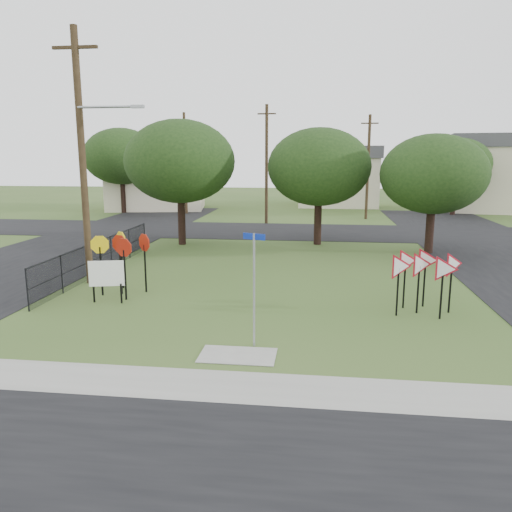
{
  "coord_description": "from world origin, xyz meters",
  "views": [
    {
      "loc": [
        2.0,
        -14.55,
        5.12
      ],
      "look_at": [
        -0.19,
        3.0,
        1.6
      ],
      "focal_mm": 35.0,
      "sensor_mm": 36.0,
      "label": 1
    }
  ],
  "objects_px": {
    "stop_sign_cluster": "(122,250)",
    "yield_sign_cluster": "(424,267)",
    "street_name_sign": "(254,283)",
    "info_board": "(106,275)"
  },
  "relations": [
    {
      "from": "stop_sign_cluster",
      "to": "yield_sign_cluster",
      "type": "xyz_separation_m",
      "value": [
        10.78,
        -1.0,
        -0.15
      ]
    },
    {
      "from": "street_name_sign",
      "to": "yield_sign_cluster",
      "type": "height_order",
      "value": "street_name_sign"
    },
    {
      "from": "stop_sign_cluster",
      "to": "info_board",
      "type": "height_order",
      "value": "stop_sign_cluster"
    },
    {
      "from": "stop_sign_cluster",
      "to": "yield_sign_cluster",
      "type": "relative_size",
      "value": 0.88
    },
    {
      "from": "street_name_sign",
      "to": "stop_sign_cluster",
      "type": "relative_size",
      "value": 1.37
    },
    {
      "from": "street_name_sign",
      "to": "stop_sign_cluster",
      "type": "height_order",
      "value": "street_name_sign"
    },
    {
      "from": "stop_sign_cluster",
      "to": "yield_sign_cluster",
      "type": "height_order",
      "value": "stop_sign_cluster"
    },
    {
      "from": "stop_sign_cluster",
      "to": "yield_sign_cluster",
      "type": "bearing_deg",
      "value": -5.32
    },
    {
      "from": "yield_sign_cluster",
      "to": "street_name_sign",
      "type": "bearing_deg",
      "value": -144.35
    },
    {
      "from": "street_name_sign",
      "to": "yield_sign_cluster",
      "type": "xyz_separation_m",
      "value": [
        5.18,
        3.71,
        -0.23
      ]
    }
  ]
}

